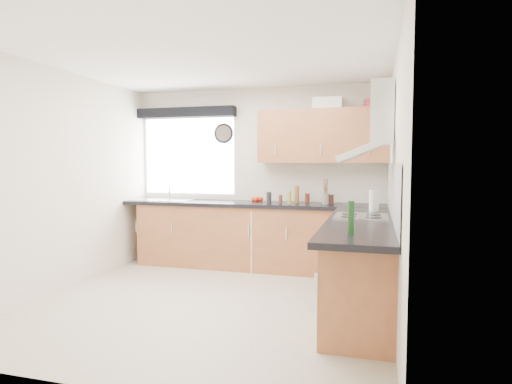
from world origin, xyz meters
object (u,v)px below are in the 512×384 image
(extractor_hood, at_px, (373,130))
(oven, at_px, (360,265))
(upper_cabinets, at_px, (323,136))
(washing_machine, at_px, (240,237))

(extractor_hood, bearing_deg, oven, 180.00)
(oven, height_order, extractor_hood, extractor_hood)
(upper_cabinets, xyz_separation_m, washing_machine, (-1.12, -0.10, -1.38))
(extractor_hood, height_order, washing_machine, extractor_hood)
(extractor_hood, relative_size, upper_cabinets, 0.46)
(extractor_hood, bearing_deg, washing_machine, 145.37)
(extractor_hood, distance_m, upper_cabinets, 1.48)
(oven, bearing_deg, upper_cabinets, 112.54)
(extractor_hood, xyz_separation_m, washing_machine, (-1.77, 1.22, -1.35))
(oven, height_order, washing_machine, oven)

